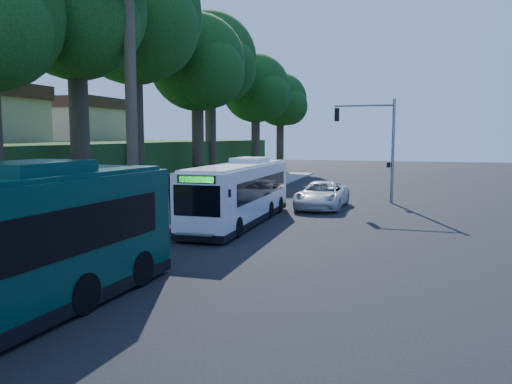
% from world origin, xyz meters
% --- Properties ---
extents(ground, '(140.00, 140.00, 0.00)m').
position_xyz_m(ground, '(0.00, 0.00, 0.00)').
color(ground, black).
rests_on(ground, ground).
extents(sidewalk, '(4.50, 70.00, 0.12)m').
position_xyz_m(sidewalk, '(-7.30, 0.00, 0.06)').
color(sidewalk, gray).
rests_on(sidewalk, ground).
extents(red_curb, '(0.25, 30.00, 0.13)m').
position_xyz_m(red_curb, '(-5.00, -4.00, 0.07)').
color(red_curb, maroon).
rests_on(red_curb, ground).
extents(grass_verge, '(8.00, 70.00, 0.06)m').
position_xyz_m(grass_verge, '(-13.00, 5.00, 0.03)').
color(grass_verge, '#234719').
rests_on(grass_verge, ground).
extents(bus_shelter, '(3.20, 1.51, 2.55)m').
position_xyz_m(bus_shelter, '(-7.26, -2.86, 1.81)').
color(bus_shelter, black).
rests_on(bus_shelter, ground).
extents(stop_sign_pole, '(0.35, 0.06, 3.17)m').
position_xyz_m(stop_sign_pole, '(-5.40, -5.00, 2.08)').
color(stop_sign_pole, gray).
rests_on(stop_sign_pole, ground).
extents(traffic_signal_pole, '(4.10, 0.30, 7.00)m').
position_xyz_m(traffic_signal_pole, '(3.78, 10.00, 4.42)').
color(traffic_signal_pole, gray).
rests_on(traffic_signal_pole, ground).
extents(hillside_backdrop, '(24.00, 60.00, 8.80)m').
position_xyz_m(hillside_backdrop, '(-26.30, 15.10, 2.44)').
color(hillside_backdrop, '#234719').
rests_on(hillside_backdrop, ground).
extents(tree_0, '(8.40, 8.00, 15.70)m').
position_xyz_m(tree_0, '(-12.40, -0.02, 11.20)').
color(tree_0, '#382B1E').
rests_on(tree_0, ground).
extents(tree_1, '(10.50, 10.00, 18.26)m').
position_xyz_m(tree_1, '(-13.37, 7.98, 12.73)').
color(tree_1, '#382B1E').
rests_on(tree_1, ground).
extents(tree_2, '(8.82, 8.40, 15.12)m').
position_xyz_m(tree_2, '(-11.89, 15.98, 10.48)').
color(tree_2, '#382B1E').
rests_on(tree_2, ground).
extents(tree_3, '(10.08, 9.60, 17.28)m').
position_xyz_m(tree_3, '(-13.88, 23.98, 11.98)').
color(tree_3, '#382B1E').
rests_on(tree_3, ground).
extents(tree_4, '(8.40, 8.00, 14.14)m').
position_xyz_m(tree_4, '(-11.40, 31.98, 9.73)').
color(tree_4, '#382B1E').
rests_on(tree_4, ground).
extents(tree_5, '(7.35, 7.00, 12.86)m').
position_xyz_m(tree_5, '(-10.41, 39.99, 8.96)').
color(tree_5, '#382B1E').
rests_on(tree_5, ground).
extents(white_bus, '(2.46, 11.25, 3.35)m').
position_xyz_m(white_bus, '(-2.60, -0.34, 1.64)').
color(white_bus, white).
rests_on(white_bus, ground).
extents(pickup, '(2.93, 6.08, 1.67)m').
position_xyz_m(pickup, '(0.65, 6.32, 0.83)').
color(pickup, silver).
rests_on(pickup, ground).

